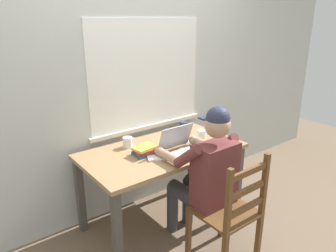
# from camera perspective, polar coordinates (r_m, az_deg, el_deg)

# --- Properties ---
(ground_plane) EXTENTS (8.00, 8.00, 0.00)m
(ground_plane) POSITION_cam_1_polar(r_m,az_deg,el_deg) (3.12, -0.96, -16.64)
(ground_plane) COLOR brown
(back_wall) EXTENTS (6.00, 0.08, 2.60)m
(back_wall) POSITION_cam_1_polar(r_m,az_deg,el_deg) (2.96, -6.41, 8.78)
(back_wall) COLOR beige
(back_wall) RESTS_ON ground
(desk) EXTENTS (1.39, 0.76, 0.73)m
(desk) POSITION_cam_1_polar(r_m,az_deg,el_deg) (2.80, -1.03, -5.97)
(desk) COLOR #9E7A51
(desk) RESTS_ON ground
(seated_person) EXTENTS (0.50, 0.60, 1.23)m
(seated_person) POSITION_cam_1_polar(r_m,az_deg,el_deg) (2.52, 6.72, -8.21)
(seated_person) COLOR brown
(seated_person) RESTS_ON ground
(wooden_chair) EXTENTS (0.42, 0.42, 0.92)m
(wooden_chair) POSITION_cam_1_polar(r_m,az_deg,el_deg) (2.47, 11.19, -15.08)
(wooden_chair) COLOR brown
(wooden_chair) RESTS_ON ground
(laptop) EXTENTS (0.33, 0.31, 0.23)m
(laptop) POSITION_cam_1_polar(r_m,az_deg,el_deg) (2.65, 2.60, -3.90)
(laptop) COLOR #ADAFB2
(laptop) RESTS_ON desk
(computer_mouse) EXTENTS (0.06, 0.10, 0.03)m
(computer_mouse) POSITION_cam_1_polar(r_m,az_deg,el_deg) (2.77, 7.37, -3.87)
(computer_mouse) COLOR black
(computer_mouse) RESTS_ON desk
(coffee_mug_white) EXTENTS (0.12, 0.08, 0.10)m
(coffee_mug_white) POSITION_cam_1_polar(r_m,az_deg,el_deg) (2.96, 6.07, -1.62)
(coffee_mug_white) COLOR white
(coffee_mug_white) RESTS_ON desk
(coffee_mug_dark) EXTENTS (0.11, 0.07, 0.09)m
(coffee_mug_dark) POSITION_cam_1_polar(r_m,az_deg,el_deg) (3.20, 2.78, 0.02)
(coffee_mug_dark) COLOR #2D384C
(coffee_mug_dark) RESTS_ON desk
(coffee_mug_spare) EXTENTS (0.12, 0.08, 0.09)m
(coffee_mug_spare) POSITION_cam_1_polar(r_m,az_deg,el_deg) (2.80, -7.26, -2.91)
(coffee_mug_spare) COLOR white
(coffee_mug_spare) RESTS_ON desk
(book_stack_main) EXTENTS (0.21, 0.16, 0.07)m
(book_stack_main) POSITION_cam_1_polar(r_m,az_deg,el_deg) (2.64, -4.26, -4.44)
(book_stack_main) COLOR #2D5B9E
(book_stack_main) RESTS_ON desk
(paper_pile_near_laptop) EXTENTS (0.25, 0.24, 0.02)m
(paper_pile_near_laptop) POSITION_cam_1_polar(r_m,az_deg,el_deg) (2.61, -1.71, -5.39)
(paper_pile_near_laptop) COLOR white
(paper_pile_near_laptop) RESTS_ON desk
(paper_pile_back_corner) EXTENTS (0.28, 0.24, 0.00)m
(paper_pile_back_corner) POSITION_cam_1_polar(r_m,az_deg,el_deg) (2.93, 2.33, -2.70)
(paper_pile_back_corner) COLOR silver
(paper_pile_back_corner) RESTS_ON desk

